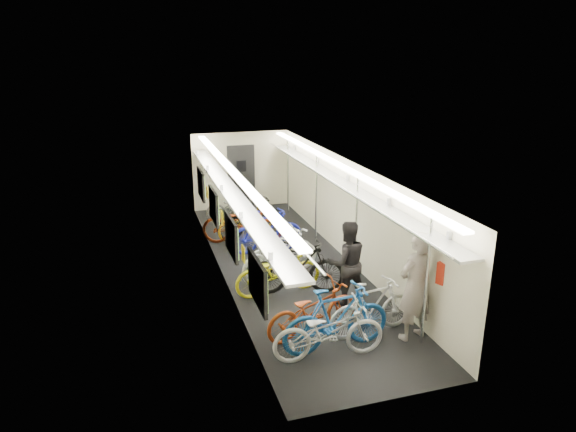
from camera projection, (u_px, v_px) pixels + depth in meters
train_car_shell at (263, 191)px, 11.93m from camera, size 10.00×10.00×10.00m
bicycle_0 at (329, 331)px, 8.21m from camera, size 1.88×0.76×0.97m
bicycle_1 at (337, 319)px, 8.41m from camera, size 1.95×0.68×1.15m
bicycle_2 at (313, 310)px, 8.90m from camera, size 1.91×1.03×0.95m
bicycle_3 at (298, 267)px, 10.40m from camera, size 2.01×0.99×1.16m
bicycle_4 at (278, 271)px, 10.45m from camera, size 1.89×0.81×0.97m
bicycle_5 at (282, 252)px, 11.38m from camera, size 1.74×0.69×1.02m
bicycle_6 at (278, 253)px, 11.26m from camera, size 2.10×1.44×1.04m
bicycle_7 at (267, 231)px, 12.59m from camera, size 1.85×0.59×1.10m
bicycle_8 at (242, 224)px, 13.15m from camera, size 2.18×1.42×1.08m
bicycle_9 at (251, 218)px, 13.51m from camera, size 1.97×0.84×1.15m
bicycle_10 at (246, 219)px, 13.72m from camera, size 1.92×1.35×0.96m
bicycle_11 at (372, 307)px, 8.93m from camera, size 1.74×0.70×1.02m
bicycle_12 at (236, 208)px, 14.72m from camera, size 1.86×1.16×0.92m
passenger_near at (415, 286)px, 8.66m from camera, size 0.81×0.63×1.95m
passenger_mid at (347, 263)px, 9.95m from camera, size 0.85×0.68×1.69m
backpack at (444, 272)px, 8.47m from camera, size 0.29×0.23×0.38m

